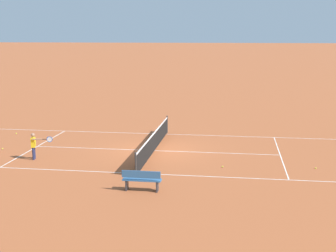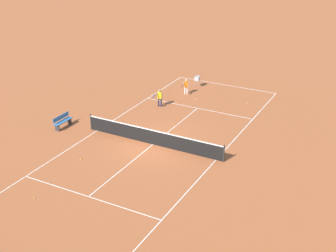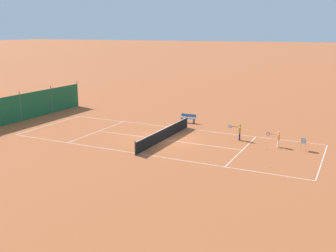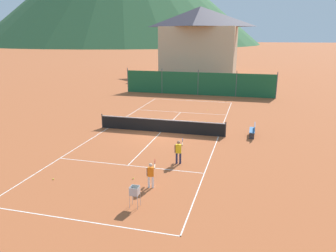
{
  "view_description": "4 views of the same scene",
  "coord_description": "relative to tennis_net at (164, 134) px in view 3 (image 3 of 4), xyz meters",
  "views": [
    {
      "loc": [
        23.22,
        4.12,
        5.95
      ],
      "look_at": [
        -0.25,
        0.68,
        1.27
      ],
      "focal_mm": 50.0,
      "sensor_mm": 36.0,
      "label": 1
    },
    {
      "loc": [
        -12.57,
        21.68,
        12.81
      ],
      "look_at": [
        -0.55,
        -0.9,
        0.97
      ],
      "focal_mm": 50.0,
      "sensor_mm": 36.0,
      "label": 2
    },
    {
      "loc": [
        -27.15,
        -13.58,
        8.49
      ],
      "look_at": [
        -0.69,
        -0.67,
        1.36
      ],
      "focal_mm": 42.0,
      "sensor_mm": 36.0,
      "label": 3
    },
    {
      "loc": [
        6.2,
        -21.55,
        6.72
      ],
      "look_at": [
        0.89,
        -1.4,
        0.9
      ],
      "focal_mm": 35.0,
      "sensor_mm": 36.0,
      "label": 4
    }
  ],
  "objects": [
    {
      "name": "ground_plane",
      "position": [
        0.0,
        0.0,
        -0.5
      ],
      "size": [
        600.0,
        600.0,
        0.0
      ],
      "primitive_type": "plane",
      "color": "#A8542D"
    },
    {
      "name": "court_line_markings",
      "position": [
        0.0,
        0.0,
        -0.5
      ],
      "size": [
        8.25,
        23.85,
        0.01
      ],
      "color": "white",
      "rests_on": "ground"
    },
    {
      "name": "tennis_net",
      "position": [
        0.0,
        0.0,
        0.0
      ],
      "size": [
        9.18,
        0.08,
        1.06
      ],
      "color": "#2D2D2D",
      "rests_on": "ground"
    },
    {
      "name": "windscreen_fence_far",
      "position": [
        -0.0,
        15.5,
        0.81
      ],
      "size": [
        17.28,
        0.08,
        2.9
      ],
      "color": "#1E6038",
      "rests_on": "ground"
    },
    {
      "name": "player_near_service",
      "position": [
        1.97,
        -8.53,
        0.19
      ],
      "size": [
        0.39,
        1.03,
        1.18
      ],
      "color": "white",
      "rests_on": "ground"
    },
    {
      "name": "player_far_baseline",
      "position": [
        2.54,
        -5.4,
        0.25
      ],
      "size": [
        0.43,
        1.1,
        1.29
      ],
      "color": "#23284C",
      "rests_on": "ground"
    },
    {
      "name": "tennis_ball_alley_right",
      "position": [
        0.88,
        -7.95,
        -0.47
      ],
      "size": [
        0.07,
        0.07,
        0.07
      ],
      "primitive_type": "sphere",
      "color": "#CCE033",
      "rests_on": "ground"
    },
    {
      "name": "tennis_ball_far_corner",
      "position": [
        -2.82,
        -8.98,
        -0.47
      ],
      "size": [
        0.07,
        0.07,
        0.07
      ],
      "primitive_type": "sphere",
      "color": "#CCE033",
      "rests_on": "ground"
    },
    {
      "name": "tennis_ball_by_net_right",
      "position": [
        2.64,
        3.61,
        -0.47
      ],
      "size": [
        0.07,
        0.07,
        0.07
      ],
      "primitive_type": "sphere",
      "color": "#CCE033",
      "rests_on": "ground"
    },
    {
      "name": "tennis_ball_mid_court",
      "position": [
        2.26,
        7.76,
        -0.47
      ],
      "size": [
        0.07,
        0.07,
        0.07
      ],
      "primitive_type": "sphere",
      "color": "#CCE033",
      "rests_on": "ground"
    },
    {
      "name": "ball_hopper",
      "position": [
        1.88,
        -10.41,
        0.16
      ],
      "size": [
        0.36,
        0.36,
        0.89
      ],
      "color": "#B7B7BC",
      "rests_on": "ground"
    },
    {
      "name": "courtside_bench",
      "position": [
        6.34,
        0.63,
        -0.05
      ],
      "size": [
        0.36,
        1.5,
        0.84
      ],
      "color": "#336699",
      "rests_on": "ground"
    }
  ]
}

